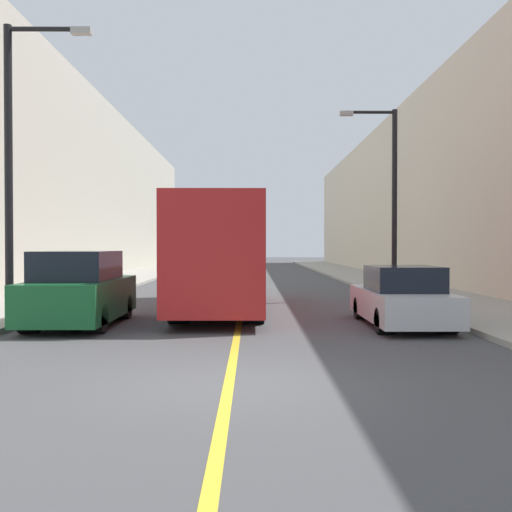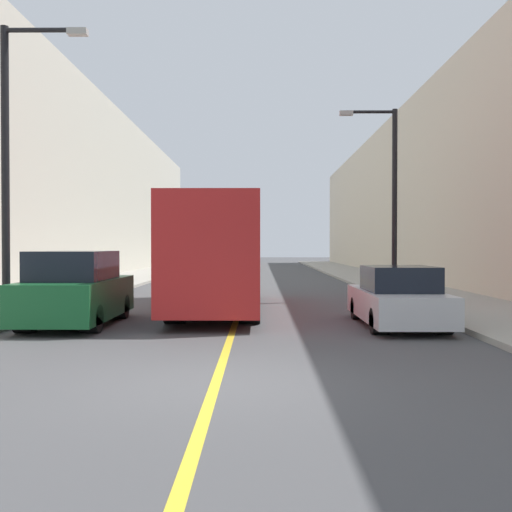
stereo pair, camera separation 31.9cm
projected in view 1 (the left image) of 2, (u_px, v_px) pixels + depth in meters
ground_plane at (229, 384)px, 8.88m from camera, size 200.00×200.00×0.00m
sidewalk_left at (133, 277)px, 38.83m from camera, size 3.89×72.00×0.14m
sidewalk_right at (361, 276)px, 38.92m from camera, size 3.89×72.00×0.14m
building_row_left at (72, 187)px, 38.71m from camera, size 4.00×72.00×11.79m
building_row_right at (421, 196)px, 38.86m from camera, size 4.00×72.00×10.67m
road_center_line at (247, 278)px, 38.88m from camera, size 0.16×72.00×0.01m
bus at (223, 253)px, 19.06m from camera, size 2.52×10.58×3.39m
parked_suv_left at (79, 291)px, 15.38m from camera, size 1.98×4.63×1.92m
car_right_near at (402, 299)px, 15.28m from camera, size 1.86×4.65×1.54m
street_lamp_left at (15, 155)px, 14.99m from camera, size 2.19×0.24×7.44m
street_lamp_right at (390, 191)px, 22.75m from camera, size 2.19×0.24×7.10m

